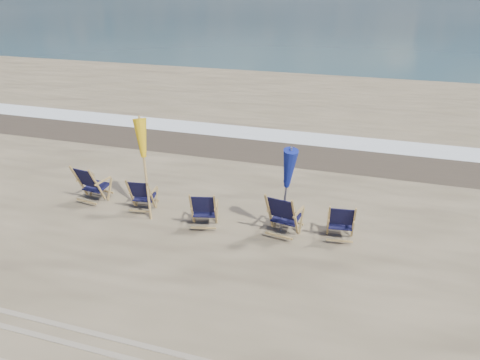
{
  "coord_description": "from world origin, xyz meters",
  "views": [
    {
      "loc": [
        2.94,
        -6.9,
        5.03
      ],
      "look_at": [
        0.0,
        2.2,
        0.9
      ],
      "focal_mm": 35.0,
      "sensor_mm": 36.0,
      "label": 1
    }
  ],
  "objects_px": {
    "umbrella_blue": "(286,170)",
    "beach_chair_2": "(215,211)",
    "beach_chair_1": "(151,196)",
    "umbrella_yellow": "(143,144)",
    "beach_chair_3": "(295,219)",
    "beach_chair_0": "(97,186)",
    "beach_chair_4": "(354,224)"
  },
  "relations": [
    {
      "from": "beach_chair_1",
      "to": "beach_chair_2",
      "type": "distance_m",
      "value": 1.7
    },
    {
      "from": "umbrella_yellow",
      "to": "umbrella_blue",
      "type": "height_order",
      "value": "umbrella_yellow"
    },
    {
      "from": "beach_chair_1",
      "to": "beach_chair_3",
      "type": "height_order",
      "value": "beach_chair_3"
    },
    {
      "from": "beach_chair_4",
      "to": "umbrella_blue",
      "type": "bearing_deg",
      "value": -3.73
    },
    {
      "from": "beach_chair_4",
      "to": "umbrella_yellow",
      "type": "bearing_deg",
      "value": -5.55
    },
    {
      "from": "beach_chair_1",
      "to": "beach_chair_4",
      "type": "distance_m",
      "value": 4.55
    },
    {
      "from": "umbrella_yellow",
      "to": "umbrella_blue",
      "type": "relative_size",
      "value": 1.12
    },
    {
      "from": "beach_chair_3",
      "to": "beach_chair_0",
      "type": "bearing_deg",
      "value": 7.58
    },
    {
      "from": "beach_chair_0",
      "to": "beach_chair_1",
      "type": "height_order",
      "value": "beach_chair_0"
    },
    {
      "from": "umbrella_yellow",
      "to": "beach_chair_0",
      "type": "bearing_deg",
      "value": 177.59
    },
    {
      "from": "beach_chair_1",
      "to": "umbrella_blue",
      "type": "bearing_deg",
      "value": 171.81
    },
    {
      "from": "beach_chair_4",
      "to": "umbrella_blue",
      "type": "distance_m",
      "value": 1.76
    },
    {
      "from": "beach_chair_2",
      "to": "beach_chair_4",
      "type": "distance_m",
      "value": 2.89
    },
    {
      "from": "beach_chair_2",
      "to": "beach_chair_4",
      "type": "xyz_separation_m",
      "value": [
        2.88,
        0.33,
        -0.01
      ]
    },
    {
      "from": "beach_chair_3",
      "to": "beach_chair_4",
      "type": "height_order",
      "value": "beach_chair_3"
    },
    {
      "from": "beach_chair_0",
      "to": "umbrella_blue",
      "type": "relative_size",
      "value": 0.5
    },
    {
      "from": "beach_chair_2",
      "to": "beach_chair_3",
      "type": "relative_size",
      "value": 0.88
    },
    {
      "from": "beach_chair_3",
      "to": "beach_chair_4",
      "type": "distance_m",
      "value": 1.19
    },
    {
      "from": "beach_chair_2",
      "to": "umbrella_blue",
      "type": "height_order",
      "value": "umbrella_blue"
    },
    {
      "from": "beach_chair_0",
      "to": "beach_chair_2",
      "type": "distance_m",
      "value": 3.08
    },
    {
      "from": "umbrella_blue",
      "to": "beach_chair_2",
      "type": "bearing_deg",
      "value": -170.71
    },
    {
      "from": "beach_chair_0",
      "to": "beach_chair_2",
      "type": "relative_size",
      "value": 1.1
    },
    {
      "from": "beach_chair_3",
      "to": "beach_chair_1",
      "type": "bearing_deg",
      "value": 6.19
    },
    {
      "from": "umbrella_blue",
      "to": "beach_chair_1",
      "type": "bearing_deg",
      "value": 179.56
    },
    {
      "from": "beach_chair_0",
      "to": "umbrella_blue",
      "type": "distance_m",
      "value": 4.64
    },
    {
      "from": "beach_chair_3",
      "to": "umbrella_yellow",
      "type": "xyz_separation_m",
      "value": [
        -3.43,
        0.12,
        1.21
      ]
    },
    {
      "from": "beach_chair_1",
      "to": "umbrella_blue",
      "type": "xyz_separation_m",
      "value": [
        3.14,
        -0.02,
        1.05
      ]
    },
    {
      "from": "umbrella_yellow",
      "to": "umbrella_blue",
      "type": "bearing_deg",
      "value": 1.17
    },
    {
      "from": "beach_chair_1",
      "to": "beach_chair_4",
      "type": "height_order",
      "value": "beach_chair_4"
    },
    {
      "from": "beach_chair_2",
      "to": "umbrella_yellow",
      "type": "height_order",
      "value": "umbrella_yellow"
    },
    {
      "from": "beach_chair_1",
      "to": "umbrella_blue",
      "type": "distance_m",
      "value": 3.31
    },
    {
      "from": "beach_chair_2",
      "to": "beach_chair_4",
      "type": "height_order",
      "value": "beach_chair_2"
    }
  ]
}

